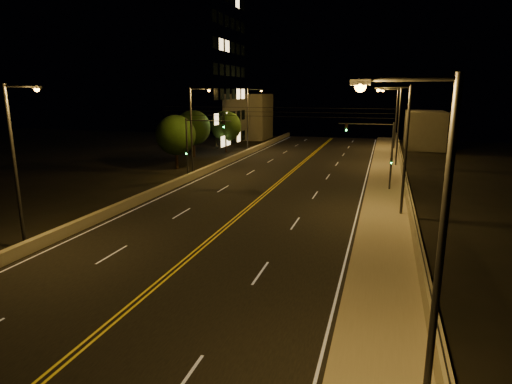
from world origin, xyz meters
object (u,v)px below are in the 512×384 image
(streetlight_2, at_px, (397,122))
(tree_0, at_px, (176,135))
(traffic_signal_right, at_px, (381,149))
(streetlight_0, at_px, (430,241))
(building_tower, at_px, (159,60))
(tree_1, at_px, (193,128))
(streetlight_3, at_px, (394,115))
(streetlight_5, at_px, (193,126))
(streetlight_1, at_px, (403,144))
(tree_2, at_px, (226,126))
(streetlight_6, at_px, (249,116))
(streetlight_4, at_px, (17,157))
(traffic_signal_left, at_px, (195,142))

(streetlight_2, xyz_separation_m, tree_0, (-25.45, -8.78, -1.45))
(traffic_signal_right, relative_size, tree_0, 1.00)
(streetlight_0, relative_size, building_tower, 0.33)
(tree_1, bearing_deg, traffic_signal_right, -29.79)
(streetlight_3, height_order, building_tower, building_tower)
(streetlight_0, relative_size, tree_1, 1.44)
(streetlight_3, relative_size, building_tower, 0.33)
(tree_0, bearing_deg, building_tower, 123.74)
(streetlight_0, distance_m, tree_1, 52.81)
(streetlight_0, xyz_separation_m, streetlight_5, (-21.47, 32.25, 0.00))
(streetlight_1, distance_m, tree_0, 29.09)
(streetlight_2, bearing_deg, tree_2, 165.06)
(building_tower, bearing_deg, streetlight_2, -11.54)
(streetlight_2, relative_size, tree_1, 1.44)
(tree_1, distance_m, tree_2, 6.63)
(streetlight_6, bearing_deg, tree_1, -129.20)
(streetlight_0, xyz_separation_m, streetlight_4, (-21.47, 8.34, 0.00))
(streetlight_2, relative_size, streetlight_6, 1.00)
(building_tower, distance_m, tree_0, 21.85)
(streetlight_2, bearing_deg, streetlight_5, -150.28)
(traffic_signal_right, distance_m, tree_2, 31.36)
(streetlight_4, height_order, tree_1, streetlight_4)
(traffic_signal_left, bearing_deg, streetlight_0, -55.97)
(building_tower, height_order, tree_1, building_tower)
(streetlight_6, height_order, traffic_signal_right, streetlight_6)
(tree_1, bearing_deg, streetlight_0, -58.60)
(streetlight_4, distance_m, streetlight_6, 44.13)
(streetlight_3, xyz_separation_m, streetlight_5, (-21.47, -29.23, 0.00))
(streetlight_3, relative_size, tree_0, 1.48)
(streetlight_2, bearing_deg, streetlight_1, -90.00)
(tree_1, bearing_deg, tree_2, 66.14)
(streetlight_5, xyz_separation_m, tree_1, (-6.03, 12.82, -1.34))
(streetlight_5, bearing_deg, traffic_signal_left, -62.20)
(traffic_signal_right, bearing_deg, streetlight_1, -79.98)
(streetlight_5, bearing_deg, streetlight_4, -90.00)
(traffic_signal_left, relative_size, tree_2, 1.01)
(streetlight_1, bearing_deg, streetlight_2, 90.00)
(streetlight_2, bearing_deg, traffic_signal_right, -95.95)
(streetlight_0, xyz_separation_m, streetlight_1, (0.00, 21.71, 0.00))
(streetlight_3, xyz_separation_m, tree_0, (-25.45, -25.75, -1.45))
(streetlight_1, height_order, traffic_signal_left, streetlight_1)
(streetlight_1, distance_m, building_tower, 47.94)
(traffic_signal_left, bearing_deg, streetlight_5, 117.80)
(streetlight_3, bearing_deg, streetlight_4, -112.00)
(streetlight_3, xyz_separation_m, traffic_signal_left, (-20.38, -31.30, -1.48))
(traffic_signal_right, height_order, building_tower, building_tower)
(streetlight_4, xyz_separation_m, streetlight_5, (0.00, 23.91, 0.00))
(traffic_signal_right, relative_size, tree_1, 0.97)
(streetlight_1, height_order, tree_2, streetlight_1)
(traffic_signal_right, bearing_deg, tree_1, 150.21)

